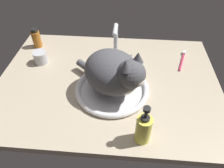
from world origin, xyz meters
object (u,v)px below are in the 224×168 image
at_px(amber_bottle, 36,38).
at_px(sink_basin, 112,89).
at_px(cat, 115,73).
at_px(faucet, 115,49).
at_px(toothbrush, 182,60).
at_px(soap_pump_bottle, 143,129).
at_px(metal_jar, 40,57).

bearing_deg(amber_bottle, sink_basin, -35.76).
height_order(cat, amber_bottle, cat).
bearing_deg(faucet, amber_bottle, 165.60).
bearing_deg(toothbrush, faucet, -173.22).
distance_m(soap_pump_bottle, toothbrush, 0.52).
relative_size(amber_bottle, soap_pump_bottle, 0.64).
relative_size(sink_basin, cat, 0.94).
height_order(sink_basin, cat, cat).
height_order(metal_jar, amber_bottle, amber_bottle).
xyz_separation_m(sink_basin, faucet, (0.00, 0.20, 0.07)).
bearing_deg(amber_bottle, cat, -35.87).
bearing_deg(amber_bottle, toothbrush, -5.30).
xyz_separation_m(amber_bottle, soap_pump_bottle, (0.56, -0.55, 0.01)).
distance_m(cat, metal_jar, 0.44).
distance_m(faucet, soap_pump_bottle, 0.45).
relative_size(faucet, toothbrush, 1.29).
height_order(cat, soap_pump_bottle, cat).
bearing_deg(sink_basin, amber_bottle, 144.24).
height_order(metal_jar, toothbrush, metal_jar).
xyz_separation_m(sink_basin, soap_pump_bottle, (0.12, -0.23, 0.05)).
bearing_deg(amber_bottle, faucet, -14.40).
height_order(sink_basin, soap_pump_bottle, soap_pump_bottle).
bearing_deg(toothbrush, metal_jar, -174.45).
relative_size(cat, amber_bottle, 3.16).
xyz_separation_m(cat, amber_bottle, (-0.45, 0.33, -0.06)).
bearing_deg(toothbrush, cat, -142.03).
bearing_deg(soap_pump_bottle, faucet, 106.06).
xyz_separation_m(sink_basin, amber_bottle, (-0.44, 0.31, 0.04)).
distance_m(sink_basin, toothbrush, 0.42).
relative_size(sink_basin, faucet, 1.51).
height_order(soap_pump_bottle, toothbrush, soap_pump_bottle).
relative_size(sink_basin, toothbrush, 1.96).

